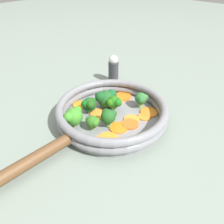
{
  "coord_description": "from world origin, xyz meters",
  "views": [
    {
      "loc": [
        -0.31,
        0.33,
        0.35
      ],
      "look_at": [
        0.0,
        0.0,
        0.03
      ],
      "focal_mm": 35.0,
      "sensor_mm": 36.0,
      "label": 1
    }
  ],
  "objects_px": {
    "carrot_slice_1": "(123,96)",
    "broccoli_floret_1": "(89,104)",
    "carrot_slice_0": "(99,114)",
    "carrot_slice_6": "(130,124)",
    "broccoli_floret_6": "(106,98)",
    "carrot_slice_9": "(149,112)",
    "carrot_slice_4": "(132,119)",
    "broccoli_floret_3": "(93,122)",
    "salt_shaker": "(113,69)",
    "skillet": "(112,119)",
    "carrot_slice_7": "(118,128)",
    "carrot_slice_5": "(80,105)",
    "broccoli_floret_5": "(108,116)",
    "carrot_slice_2": "(116,102)",
    "carrot_slice_10": "(98,142)",
    "carrot_slice_3": "(108,139)",
    "broccoli_floret_4": "(114,102)",
    "broccoli_floret_2": "(141,99)",
    "carrot_slice_8": "(144,117)",
    "broccoli_floret_0": "(73,116)"
  },
  "relations": [
    {
      "from": "carrot_slice_0",
      "to": "broccoli_floret_6",
      "type": "xyz_separation_m",
      "value": [
        0.01,
        -0.04,
        0.03
      ]
    },
    {
      "from": "carrot_slice_5",
      "to": "broccoli_floret_1",
      "type": "distance_m",
      "value": 0.05
    },
    {
      "from": "carrot_slice_0",
      "to": "salt_shaker",
      "type": "relative_size",
      "value": 0.5
    },
    {
      "from": "carrot_slice_7",
      "to": "salt_shaker",
      "type": "xyz_separation_m",
      "value": [
        0.19,
        -0.19,
        0.03
      ]
    },
    {
      "from": "broccoli_floret_2",
      "to": "carrot_slice_6",
      "type": "bearing_deg",
      "value": 108.4
    },
    {
      "from": "carrot_slice_4",
      "to": "broccoli_floret_3",
      "type": "bearing_deg",
      "value": 63.53
    },
    {
      "from": "carrot_slice_7",
      "to": "carrot_slice_8",
      "type": "height_order",
      "value": "same"
    },
    {
      "from": "broccoli_floret_5",
      "to": "skillet",
      "type": "bearing_deg",
      "value": -60.25
    },
    {
      "from": "carrot_slice_7",
      "to": "broccoli_floret_1",
      "type": "bearing_deg",
      "value": 2.25
    },
    {
      "from": "carrot_slice_9",
      "to": "broccoli_floret_4",
      "type": "bearing_deg",
      "value": 38.66
    },
    {
      "from": "carrot_slice_1",
      "to": "carrot_slice_2",
      "type": "bearing_deg",
      "value": 96.75
    },
    {
      "from": "carrot_slice_7",
      "to": "carrot_slice_6",
      "type": "bearing_deg",
      "value": -112.51
    },
    {
      "from": "skillet",
      "to": "carrot_slice_6",
      "type": "bearing_deg",
      "value": -173.55
    },
    {
      "from": "carrot_slice_8",
      "to": "broccoli_floret_4",
      "type": "xyz_separation_m",
      "value": [
        0.08,
        0.03,
        0.03
      ]
    },
    {
      "from": "carrot_slice_4",
      "to": "carrot_slice_2",
      "type": "bearing_deg",
      "value": -22.24
    },
    {
      "from": "skillet",
      "to": "carrot_slice_7",
      "type": "xyz_separation_m",
      "value": [
        -0.04,
        0.02,
        0.01
      ]
    },
    {
      "from": "carrot_slice_6",
      "to": "carrot_slice_2",
      "type": "bearing_deg",
      "value": -29.02
    },
    {
      "from": "carrot_slice_6",
      "to": "broccoli_floret_4",
      "type": "height_order",
      "value": "broccoli_floret_4"
    },
    {
      "from": "skillet",
      "to": "broccoli_floret_4",
      "type": "distance_m",
      "value": 0.04
    },
    {
      "from": "carrot_slice_8",
      "to": "carrot_slice_7",
      "type": "bearing_deg",
      "value": 75.87
    },
    {
      "from": "carrot_slice_4",
      "to": "broccoli_floret_1",
      "type": "height_order",
      "value": "broccoli_floret_1"
    },
    {
      "from": "carrot_slice_2",
      "to": "carrot_slice_3",
      "type": "distance_m",
      "value": 0.16
    },
    {
      "from": "carrot_slice_1",
      "to": "broccoli_floret_2",
      "type": "xyz_separation_m",
      "value": [
        -0.07,
        0.01,
        0.03
      ]
    },
    {
      "from": "carrot_slice_9",
      "to": "broccoli_floret_1",
      "type": "distance_m",
      "value": 0.16
    },
    {
      "from": "carrot_slice_4",
      "to": "broccoli_floret_6",
      "type": "height_order",
      "value": "broccoli_floret_6"
    },
    {
      "from": "carrot_slice_10",
      "to": "carrot_slice_9",
      "type": "bearing_deg",
      "value": -95.38
    },
    {
      "from": "carrot_slice_0",
      "to": "carrot_slice_6",
      "type": "distance_m",
      "value": 0.09
    },
    {
      "from": "carrot_slice_0",
      "to": "broccoli_floret_5",
      "type": "xyz_separation_m",
      "value": [
        -0.05,
        0.02,
        0.03
      ]
    },
    {
      "from": "carrot_slice_1",
      "to": "broccoli_floret_1",
      "type": "height_order",
      "value": "broccoli_floret_1"
    },
    {
      "from": "carrot_slice_3",
      "to": "broccoli_floret_6",
      "type": "xyz_separation_m",
      "value": [
        0.1,
        -0.09,
        0.03
      ]
    },
    {
      "from": "carrot_slice_5",
      "to": "broccoli_floret_3",
      "type": "relative_size",
      "value": 1.08
    },
    {
      "from": "carrot_slice_1",
      "to": "carrot_slice_6",
      "type": "height_order",
      "value": "same"
    },
    {
      "from": "broccoli_floret_6",
      "to": "carrot_slice_4",
      "type": "bearing_deg",
      "value": 179.38
    },
    {
      "from": "carrot_slice_8",
      "to": "carrot_slice_6",
      "type": "bearing_deg",
      "value": 81.3
    },
    {
      "from": "carrot_slice_3",
      "to": "broccoli_floret_1",
      "type": "height_order",
      "value": "broccoli_floret_1"
    },
    {
      "from": "carrot_slice_0",
      "to": "carrot_slice_1",
      "type": "bearing_deg",
      "value": -83.75
    },
    {
      "from": "carrot_slice_7",
      "to": "carrot_slice_5",
      "type": "bearing_deg",
      "value": -0.97
    },
    {
      "from": "carrot_slice_1",
      "to": "carrot_slice_7",
      "type": "relative_size",
      "value": 1.07
    },
    {
      "from": "carrot_slice_5",
      "to": "broccoli_floret_0",
      "type": "xyz_separation_m",
      "value": [
        -0.06,
        0.07,
        0.03
      ]
    },
    {
      "from": "broccoli_floret_6",
      "to": "carrot_slice_0",
      "type": "bearing_deg",
      "value": 106.81
    },
    {
      "from": "carrot_slice_3",
      "to": "carrot_slice_5",
      "type": "distance_m",
      "value": 0.16
    },
    {
      "from": "skillet",
      "to": "carrot_slice_3",
      "type": "xyz_separation_m",
      "value": [
        -0.05,
        0.07,
        0.01
      ]
    },
    {
      "from": "carrot_slice_4",
      "to": "broccoli_floret_6",
      "type": "distance_m",
      "value": 0.09
    },
    {
      "from": "skillet",
      "to": "carrot_slice_10",
      "type": "bearing_deg",
      "value": 115.63
    },
    {
      "from": "carrot_slice_5",
      "to": "carrot_slice_10",
      "type": "distance_m",
      "value": 0.16
    },
    {
      "from": "carrot_slice_9",
      "to": "broccoli_floret_2",
      "type": "relative_size",
      "value": 1.04
    },
    {
      "from": "carrot_slice_2",
      "to": "broccoli_floret_1",
      "type": "xyz_separation_m",
      "value": [
        0.02,
        0.09,
        0.02
      ]
    },
    {
      "from": "carrot_slice_1",
      "to": "broccoli_floret_4",
      "type": "xyz_separation_m",
      "value": [
        -0.03,
        0.07,
        0.03
      ]
    },
    {
      "from": "carrot_slice_6",
      "to": "carrot_slice_10",
      "type": "distance_m",
      "value": 0.1
    },
    {
      "from": "broccoli_floret_4",
      "to": "salt_shaker",
      "type": "relative_size",
      "value": 0.48
    }
  ]
}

